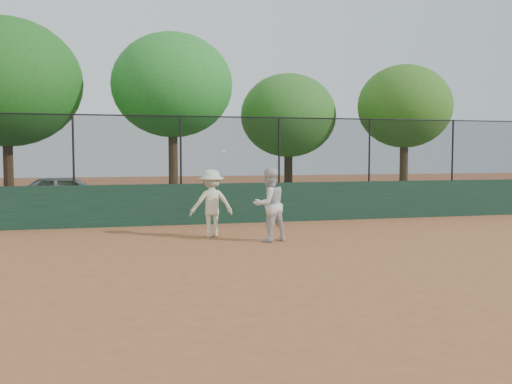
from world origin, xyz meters
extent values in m
plane|color=#AA5F36|center=(0.00, 0.00, 0.00)|extent=(80.00, 80.00, 0.00)
cube|color=#193726|center=(0.00, 6.00, 0.60)|extent=(26.00, 0.20, 1.20)
cube|color=#33551A|center=(0.00, 12.00, 0.00)|extent=(36.00, 12.00, 0.01)
imported|color=#ACB0B6|center=(-3.95, 10.30, 0.67)|extent=(3.97, 1.62, 1.35)
imported|color=silver|center=(1.16, 2.32, 0.89)|extent=(1.03, 0.91, 1.77)
imported|color=beige|center=(-0.06, 3.37, 0.85)|extent=(1.12, 0.68, 1.70)
sphere|color=#E1F436|center=(0.21, 3.15, 2.14)|extent=(0.08, 0.08, 0.08)
cube|color=black|center=(0.00, 6.00, 2.20)|extent=(26.00, 0.02, 2.00)
cylinder|color=black|center=(0.00, 6.00, 3.18)|extent=(26.00, 0.04, 0.04)
cylinder|color=black|center=(-3.50, 6.00, 2.20)|extent=(0.06, 0.06, 2.00)
cylinder|color=black|center=(-0.50, 6.00, 2.20)|extent=(0.06, 0.06, 2.00)
cylinder|color=black|center=(2.50, 6.00, 2.20)|extent=(0.06, 0.06, 2.00)
cylinder|color=black|center=(5.50, 6.00, 2.20)|extent=(0.06, 0.06, 2.00)
cylinder|color=black|center=(8.50, 6.00, 2.20)|extent=(0.06, 0.06, 2.00)
cylinder|color=#482E18|center=(-6.15, 11.91, 1.29)|extent=(0.36, 0.36, 2.58)
ellipsoid|color=#1E5819|center=(-6.15, 11.91, 4.69)|extent=(5.46, 4.96, 4.71)
cylinder|color=#4D321B|center=(-0.16, 11.34, 1.45)|extent=(0.36, 0.36, 2.91)
ellipsoid|color=#247325|center=(-0.16, 11.34, 4.69)|extent=(4.61, 4.19, 3.98)
cylinder|color=#372112|center=(4.93, 12.71, 1.05)|extent=(0.36, 0.36, 2.11)
ellipsoid|color=#2C601F|center=(4.93, 12.71, 3.70)|extent=(4.13, 3.75, 3.56)
cylinder|color=#4A301A|center=(9.72, 11.44, 1.25)|extent=(0.36, 0.36, 2.51)
ellipsoid|color=#315F1B|center=(9.72, 11.44, 4.09)|extent=(4.09, 3.71, 3.53)
camera|label=1|loc=(-2.50, -10.71, 2.13)|focal=40.00mm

